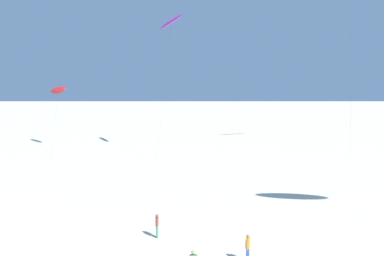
{
  "coord_description": "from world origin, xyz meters",
  "views": [
    {
      "loc": [
        2.55,
        -7.41,
        11.39
      ],
      "look_at": [
        2.66,
        18.36,
        7.99
      ],
      "focal_mm": 42.39,
      "sensor_mm": 36.0,
      "label": 1
    }
  ],
  "objects_px": {
    "person_far_watcher": "(155,225)",
    "person_mid_field": "(246,247)",
    "flying_kite_0": "(56,90)",
    "flying_kite_1": "(169,22)"
  },
  "relations": [
    {
      "from": "flying_kite_1",
      "to": "person_mid_field",
      "type": "distance_m",
      "value": 38.5
    },
    {
      "from": "flying_kite_0",
      "to": "person_mid_field",
      "type": "relative_size",
      "value": 5.28
    },
    {
      "from": "flying_kite_0",
      "to": "person_mid_field",
      "type": "xyz_separation_m",
      "value": [
        22.43,
        -39.35,
        -7.37
      ]
    },
    {
      "from": "flying_kite_0",
      "to": "flying_kite_1",
      "type": "bearing_deg",
      "value": -17.08
    },
    {
      "from": "flying_kite_0",
      "to": "flying_kite_1",
      "type": "relative_size",
      "value": 0.49
    },
    {
      "from": "flying_kite_1",
      "to": "person_far_watcher",
      "type": "relative_size",
      "value": 11.4
    },
    {
      "from": "person_mid_field",
      "to": "person_far_watcher",
      "type": "distance_m",
      "value": 6.91
    },
    {
      "from": "flying_kite_0",
      "to": "person_far_watcher",
      "type": "relative_size",
      "value": 5.58
    },
    {
      "from": "person_far_watcher",
      "to": "person_mid_field",
      "type": "bearing_deg",
      "value": -35.1
    },
    {
      "from": "flying_kite_0",
      "to": "flying_kite_1",
      "type": "xyz_separation_m",
      "value": [
        16.44,
        -5.05,
        9.07
      ]
    }
  ]
}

